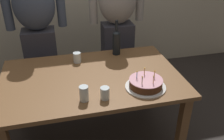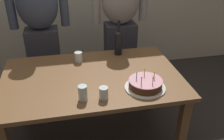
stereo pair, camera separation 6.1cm
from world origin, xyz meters
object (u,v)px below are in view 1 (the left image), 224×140
Objects in this scene: water_glass_far at (84,94)px; person_woman_cardigan at (117,28)px; birthday_cake at (146,84)px; person_man_bearded at (38,34)px; water_glass_near at (77,58)px; wine_bottle at (116,41)px; water_glass_side at (105,93)px.

person_woman_cardigan is (0.53, 1.08, 0.08)m from water_glass_far.
birthday_cake is 2.73× the size of water_glass_far.
person_man_bearded is 1.00× the size of person_woman_cardigan.
wine_bottle is (0.40, 0.09, 0.09)m from water_glass_near.
birthday_cake is 0.35m from water_glass_side.
water_glass_far is 0.82m from wine_bottle.
birthday_cake is 0.19× the size of person_man_bearded.
person_man_bearded is at bearing 113.35° from water_glass_side.
birthday_cake is 0.49m from water_glass_far.
water_glass_near is 0.64m from water_glass_side.
person_man_bearded is at bearing 0.00° from person_woman_cardigan.
birthday_cake is at bearing 87.76° from person_woman_cardigan.
birthday_cake reaches higher than water_glass_side.
wine_bottle reaches higher than water_glass_far.
birthday_cake is 0.66m from wine_bottle.
wine_bottle is at bearing 12.44° from water_glass_near.
water_glass_far is (-0.49, -0.05, 0.02)m from birthday_cake.
water_glass_near is 0.59m from person_man_bearded.
person_man_bearded is at bearing 128.35° from birthday_cake.
person_man_bearded reaches higher than water_glass_near.
person_man_bearded is at bearing 126.33° from water_glass_near.
person_woman_cardigan reaches higher than water_glass_far.
wine_bottle is (-0.07, 0.64, 0.10)m from birthday_cake.
water_glass_far is at bearing 106.66° from person_man_bearded.
person_woman_cardigan reaches higher than wine_bottle.
water_glass_near is at bearing 42.72° from person_woman_cardigan.
water_glass_near is at bearing 88.02° from water_glass_far.
wine_bottle is 0.83m from person_man_bearded.
water_glass_far is 0.07× the size of person_man_bearded.
birthday_cake is at bearing 128.35° from person_man_bearded.
person_man_bearded is 0.85m from person_woman_cardigan.
water_glass_side is (0.15, -0.01, -0.01)m from water_glass_far.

